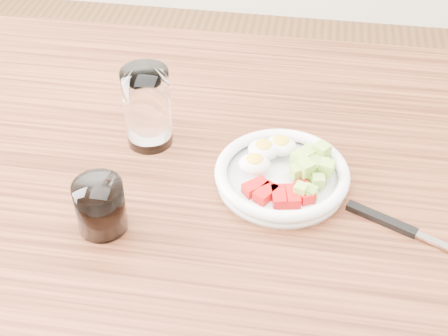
{
  "coord_description": "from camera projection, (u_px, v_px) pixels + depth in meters",
  "views": [
    {
      "loc": [
        0.09,
        -0.65,
        1.39
      ],
      "look_at": [
        -0.01,
        0.01,
        0.8
      ],
      "focal_mm": 50.0,
      "sensor_mm": 36.0,
      "label": 1
    }
  ],
  "objects": [
    {
      "name": "dining_table",
      "position": [
        229.0,
        235.0,
        0.97
      ],
      "size": [
        1.5,
        0.9,
        0.77
      ],
      "color": "brown",
      "rests_on": "ground"
    },
    {
      "name": "bowl",
      "position": [
        282.0,
        173.0,
        0.91
      ],
      "size": [
        0.2,
        0.2,
        0.05
      ],
      "color": "white",
      "rests_on": "dining_table"
    },
    {
      "name": "fork",
      "position": [
        401.0,
        227.0,
        0.84
      ],
      "size": [
        0.2,
        0.1,
        0.01
      ],
      "color": "black",
      "rests_on": "dining_table"
    },
    {
      "name": "water_glass",
      "position": [
        147.0,
        108.0,
        0.95
      ],
      "size": [
        0.07,
        0.07,
        0.13
      ],
      "primitive_type": "cylinder",
      "color": "white",
      "rests_on": "dining_table"
    },
    {
      "name": "coffee_glass",
      "position": [
        100.0,
        207.0,
        0.83
      ],
      "size": [
        0.07,
        0.07,
        0.08
      ],
      "color": "white",
      "rests_on": "dining_table"
    }
  ]
}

